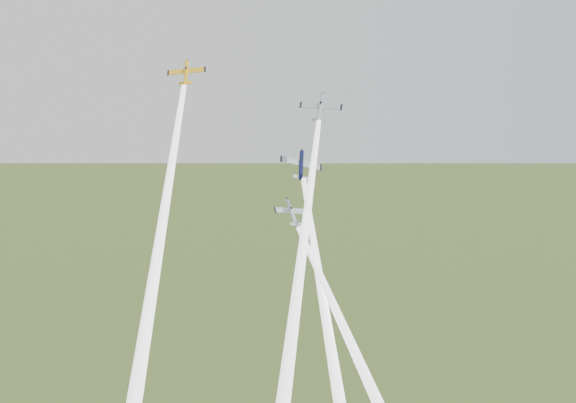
{
  "coord_description": "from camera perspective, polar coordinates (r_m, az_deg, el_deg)",
  "views": [
    {
      "loc": [
        -27.71,
        -128.08,
        113.0
      ],
      "look_at": [
        0.0,
        -6.0,
        92.0
      ],
      "focal_mm": 45.0,
      "sensor_mm": 36.0,
      "label": 1
    }
  ],
  "objects": [
    {
      "name": "plane_yellow",
      "position": [
        131.83,
        -8.05,
        10.07
      ],
      "size": [
        7.84,
        7.34,
        6.55
      ],
      "primitive_type": null,
      "rotation": [
        0.84,
        -0.09,
        -0.29
      ],
      "color": "#F7AF15"
    },
    {
      "name": "plane_silver_right",
      "position": [
        135.73,
        2.58,
        7.41
      ],
      "size": [
        10.13,
        8.85,
        7.21
      ],
      "primitive_type": null,
      "rotation": [
        0.84,
        0.05,
        -0.41
      ],
      "color": "#A7ADB5"
    },
    {
      "name": "smoke_trail_navy",
      "position": [
        119.62,
        3.4,
        -11.45
      ],
      "size": [
        4.37,
        46.35,
        51.08
      ],
      "primitive_type": null,
      "rotation": [
        -0.73,
        0.0,
        -0.04
      ],
      "color": "white"
    },
    {
      "name": "smoke_trail_silver_right",
      "position": [
        115.56,
        0.74,
        -7.06
      ],
      "size": [
        21.31,
        45.11,
        52.98
      ],
      "primitive_type": null,
      "rotation": [
        -0.73,
        0.0,
        -0.41
      ],
      "color": "white"
    },
    {
      "name": "smoke_trail_silver_low",
      "position": [
        118.44,
        6.26,
        -13.74
      ],
      "size": [
        16.94,
        38.24,
        44.13
      ],
      "primitive_type": null,
      "rotation": [
        -0.73,
        0.0,
        0.37
      ],
      "color": "white"
    },
    {
      "name": "smoke_trail_yellow",
      "position": [
        108.65,
        -10.64,
        -6.52
      ],
      "size": [
        17.62,
        52.23,
        59.32
      ],
      "primitive_type": null,
      "rotation": [
        -0.73,
        0.0,
        -0.29
      ],
      "color": "white"
    },
    {
      "name": "plane_silver_low",
      "position": [
        127.8,
        0.29,
        -0.88
      ],
      "size": [
        7.71,
        7.73,
        6.78
      ],
      "primitive_type": null,
      "rotation": [
        0.84,
        0.15,
        0.37
      ],
      "color": "#AAB2B9"
    },
    {
      "name": "plane_navy",
      "position": [
        136.34,
        1.05,
        2.9
      ],
      "size": [
        9.84,
        6.71,
        8.71
      ],
      "primitive_type": null,
      "rotation": [
        0.84,
        0.23,
        -0.04
      ],
      "color": "#0D123C"
    }
  ]
}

